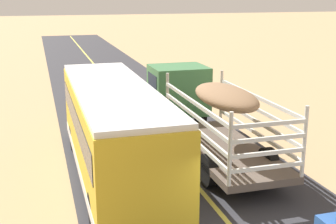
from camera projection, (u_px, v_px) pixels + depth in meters
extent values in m
cube|color=#3F7F4C|center=(178.00, 90.00, 20.83)|extent=(2.50, 2.20, 2.20)
cube|color=#192333|center=(179.00, 80.00, 20.71)|extent=(2.53, 1.54, 0.70)
cube|color=brown|center=(224.00, 150.00, 16.11)|extent=(2.50, 6.40, 0.24)
cylinder|color=silver|center=(168.00, 100.00, 18.38)|extent=(0.12, 0.12, 2.20)
cylinder|color=silver|center=(221.00, 96.00, 19.02)|extent=(0.12, 0.12, 2.20)
cylinder|color=silver|center=(230.00, 150.00, 12.56)|extent=(0.12, 0.12, 2.20)
cylinder|color=silver|center=(304.00, 142.00, 13.20)|extent=(0.12, 0.12, 2.20)
cube|color=silver|center=(192.00, 138.00, 15.63)|extent=(0.08, 6.30, 0.12)
cube|color=silver|center=(255.00, 132.00, 16.29)|extent=(0.08, 6.30, 0.12)
cube|color=silver|center=(267.00, 167.00, 13.03)|extent=(2.40, 0.08, 0.12)
cube|color=silver|center=(192.00, 126.00, 15.52)|extent=(0.08, 6.30, 0.12)
cube|color=silver|center=(256.00, 121.00, 16.18)|extent=(0.08, 6.30, 0.12)
cube|color=silver|center=(268.00, 153.00, 12.92)|extent=(2.40, 0.08, 0.12)
cube|color=silver|center=(192.00, 114.00, 15.41)|extent=(0.08, 6.30, 0.12)
cube|color=silver|center=(256.00, 109.00, 16.06)|extent=(0.08, 6.30, 0.12)
cube|color=silver|center=(269.00, 139.00, 12.80)|extent=(2.40, 0.08, 0.12)
cube|color=silver|center=(193.00, 101.00, 15.29)|extent=(0.08, 6.30, 0.12)
cube|color=silver|center=(257.00, 97.00, 15.95)|extent=(0.08, 6.30, 0.12)
cube|color=silver|center=(270.00, 124.00, 12.69)|extent=(2.40, 0.08, 0.12)
ellipsoid|color=#8C6B4C|center=(225.00, 97.00, 15.60)|extent=(1.75, 3.84, 0.70)
cylinder|color=black|center=(156.00, 117.00, 20.86)|extent=(0.32, 1.10, 1.10)
cylinder|color=black|center=(200.00, 114.00, 21.45)|extent=(0.32, 1.10, 1.10)
cylinder|color=black|center=(208.00, 170.00, 14.66)|extent=(0.32, 1.10, 1.10)
cylinder|color=black|center=(268.00, 163.00, 15.25)|extent=(0.32, 1.10, 1.10)
cube|color=gold|center=(114.00, 130.00, 15.09)|extent=(2.50, 10.00, 2.70)
cube|color=white|center=(112.00, 88.00, 14.72)|extent=(2.45, 9.80, 0.16)
cube|color=#192333|center=(113.00, 116.00, 14.97)|extent=(2.54, 9.20, 0.80)
cube|color=silver|center=(115.00, 162.00, 15.39)|extent=(2.53, 9.80, 0.36)
cylinder|color=black|center=(74.00, 137.00, 18.12)|extent=(0.30, 1.00, 1.00)
cylinder|color=black|center=(128.00, 133.00, 18.71)|extent=(0.30, 1.00, 1.00)
cylinder|color=black|center=(95.00, 210.00, 12.09)|extent=(0.30, 1.00, 1.00)
cylinder|color=black|center=(173.00, 200.00, 12.69)|extent=(0.30, 1.00, 1.00)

